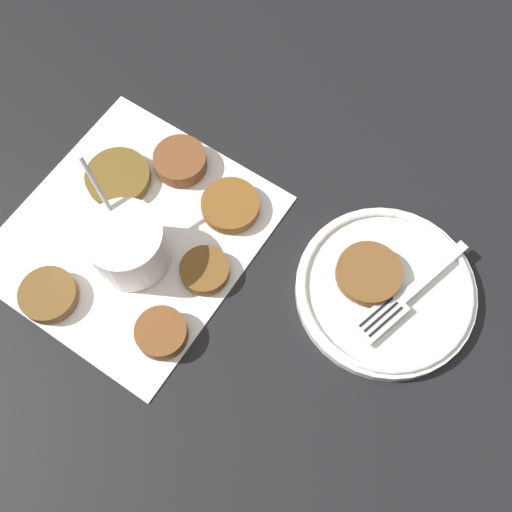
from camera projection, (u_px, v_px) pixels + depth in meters
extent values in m
plane|color=black|center=(154.00, 246.00, 0.70)|extent=(4.00, 4.00, 0.00)
cube|color=white|center=(133.00, 233.00, 0.71)|extent=(0.34, 0.32, 0.00)
cylinder|color=white|center=(128.00, 246.00, 0.66)|extent=(0.09, 0.09, 0.06)
cylinder|color=orange|center=(130.00, 250.00, 0.68)|extent=(0.07, 0.07, 0.04)
cone|color=white|center=(141.00, 206.00, 0.66)|extent=(0.02, 0.02, 0.02)
cylinder|color=silver|center=(106.00, 208.00, 0.64)|extent=(0.04, 0.06, 0.10)
cylinder|color=brown|center=(230.00, 205.00, 0.71)|extent=(0.07, 0.07, 0.01)
cylinder|color=brown|center=(118.00, 177.00, 0.73)|extent=(0.08, 0.08, 0.01)
cylinder|color=brown|center=(49.00, 295.00, 0.67)|extent=(0.06, 0.06, 0.02)
cylinder|color=brown|center=(161.00, 333.00, 0.65)|extent=(0.06, 0.06, 0.02)
cylinder|color=brown|center=(180.00, 161.00, 0.73)|extent=(0.06, 0.06, 0.02)
cylinder|color=brown|center=(205.00, 270.00, 0.68)|extent=(0.06, 0.06, 0.02)
cylinder|color=white|center=(385.00, 291.00, 0.67)|extent=(0.20, 0.20, 0.01)
torus|color=white|center=(387.00, 288.00, 0.66)|extent=(0.19, 0.19, 0.01)
cylinder|color=brown|center=(369.00, 273.00, 0.66)|extent=(0.07, 0.07, 0.01)
cube|color=silver|center=(433.00, 271.00, 0.67)|extent=(0.10, 0.06, 0.00)
cube|color=silver|center=(381.00, 317.00, 0.65)|extent=(0.07, 0.05, 0.00)
cube|color=black|center=(376.00, 312.00, 0.65)|extent=(0.05, 0.02, 0.00)
cube|color=black|center=(381.00, 317.00, 0.64)|extent=(0.05, 0.02, 0.00)
cube|color=black|center=(386.00, 322.00, 0.64)|extent=(0.05, 0.02, 0.00)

